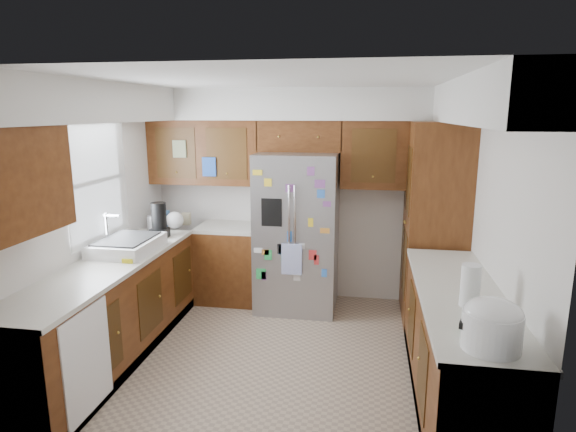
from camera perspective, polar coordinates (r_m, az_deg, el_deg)
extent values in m
plane|color=tan|center=(4.71, -1.19, -16.23)|extent=(3.60, 3.60, 0.00)
cube|color=silver|center=(5.80, 1.69, 2.37)|extent=(3.60, 0.04, 2.50)
cube|color=silver|center=(4.91, -22.36, -0.36)|extent=(0.04, 3.20, 2.50)
cube|color=silver|center=(4.31, 22.99, -2.08)|extent=(0.04, 3.20, 2.50)
cube|color=silver|center=(2.77, -7.54, -8.88)|extent=(3.60, 0.04, 2.50)
cube|color=white|center=(4.15, -1.35, 15.92)|extent=(3.60, 3.20, 0.02)
cube|color=silver|center=(5.53, 1.48, 13.08)|extent=(3.60, 0.38, 0.35)
cube|color=silver|center=(4.72, -21.42, 12.41)|extent=(0.38, 3.20, 0.35)
cube|color=silver|center=(4.15, 21.63, 12.53)|extent=(0.38, 3.20, 0.35)
cube|color=#46220D|center=(5.84, -9.72, 7.46)|extent=(1.33, 0.34, 0.75)
cube|color=#46220D|center=(5.53, 13.30, 7.05)|extent=(1.33, 0.34, 0.75)
cube|color=#46220D|center=(3.81, -29.84, 3.56)|extent=(0.34, 0.85, 0.75)
cube|color=white|center=(4.93, -21.96, 3.86)|extent=(0.02, 0.90, 1.05)
cube|color=white|center=(4.91, -21.58, 3.86)|extent=(0.01, 1.02, 1.15)
cube|color=#1F4EB4|center=(5.64, -9.33, 5.78)|extent=(0.16, 0.02, 0.22)
cube|color=#C2B994|center=(5.74, -12.74, 7.76)|extent=(0.16, 0.02, 0.20)
cube|color=#46220D|center=(4.76, -20.34, -10.85)|extent=(0.60, 2.60, 0.88)
cube|color=#46220D|center=(5.88, -6.80, -5.71)|extent=(0.75, 0.60, 0.88)
cube|color=beige|center=(4.60, -20.76, -5.56)|extent=(0.63, 2.60, 0.04)
cube|color=beige|center=(5.76, -6.91, -1.35)|extent=(0.75, 0.60, 0.04)
cube|color=black|center=(4.92, -19.99, -15.05)|extent=(0.60, 2.60, 0.10)
cube|color=white|center=(3.94, -22.64, -15.65)|extent=(0.01, 0.58, 0.80)
cube|color=#46220D|center=(4.08, 19.33, -14.72)|extent=(0.60, 2.25, 0.88)
cube|color=beige|center=(3.90, 19.81, -8.66)|extent=(0.63, 2.25, 0.04)
cube|color=black|center=(4.27, 18.94, -19.41)|extent=(0.60, 2.25, 0.10)
cube|color=#46220D|center=(5.39, 16.99, -0.82)|extent=(0.60, 0.90, 2.15)
cube|color=gray|center=(5.49, 1.10, -1.92)|extent=(0.90, 0.75, 1.80)
cylinder|color=silver|center=(5.09, 0.13, -1.33)|extent=(0.02, 0.02, 0.90)
cylinder|color=silver|center=(5.08, 0.79, -1.35)|extent=(0.02, 0.02, 0.90)
cube|color=black|center=(5.10, -1.96, 0.42)|extent=(0.22, 0.01, 0.30)
cube|color=white|center=(5.16, 0.43, -5.16)|extent=(0.22, 0.01, 0.34)
cube|color=#8C4C99|center=(5.01, 0.25, 3.32)|extent=(0.10, 0.00, 0.08)
cube|color=blue|center=(5.19, 4.31, -6.76)|extent=(0.06, 0.00, 0.09)
cube|color=orange|center=(5.22, -2.72, -4.31)|extent=(0.08, 0.00, 0.06)
cube|color=#8C4C99|center=(5.31, -2.89, -7.10)|extent=(0.05, 0.00, 0.10)
cube|color=white|center=(5.24, 1.07, -7.26)|extent=(0.08, 0.00, 0.08)
cube|color=white|center=(5.23, -3.56, -4.09)|extent=(0.10, 0.00, 0.05)
cube|color=green|center=(5.31, -3.21, -6.87)|extent=(0.11, 0.00, 0.12)
cube|color=blue|center=(5.18, -0.76, -4.02)|extent=(0.06, 0.00, 0.10)
cube|color=blue|center=(5.15, 1.06, -4.05)|extent=(0.08, 0.00, 0.07)
cube|color=#8C4C99|center=(4.96, 2.71, 5.32)|extent=(0.08, 0.00, 0.09)
cube|color=blue|center=(4.98, 3.92, 2.63)|extent=(0.08, 0.00, 0.09)
cube|color=green|center=(5.19, -0.34, -4.91)|extent=(0.09, 0.00, 0.10)
cube|color=orange|center=(5.06, 4.39, -1.75)|extent=(0.10, 0.00, 0.06)
cube|color=#8C4C99|center=(4.99, 4.63, 1.42)|extent=(0.08, 0.00, 0.06)
cube|color=red|center=(5.14, 2.93, -4.65)|extent=(0.08, 0.00, 0.11)
cube|color=black|center=(5.18, -0.88, -3.93)|extent=(0.07, 0.00, 0.11)
cube|color=yellow|center=(5.05, -2.41, 3.99)|extent=(0.08, 0.00, 0.08)
cube|color=yellow|center=(5.05, 2.70, -0.78)|extent=(0.05, 0.00, 0.09)
cube|color=blue|center=(5.12, 0.18, -2.44)|extent=(0.05, 0.00, 0.12)
cube|color=white|center=(5.13, 1.64, -3.60)|extent=(0.06, 0.00, 0.06)
cube|color=#8C4C99|center=(4.97, 3.79, 3.82)|extent=(0.11, 0.00, 0.09)
cube|color=yellow|center=(5.06, -3.65, 5.16)|extent=(0.10, 0.00, 0.06)
cube|color=red|center=(5.15, 3.39, -5.22)|extent=(0.05, 0.00, 0.11)
cube|color=green|center=(5.22, -2.38, -4.63)|extent=(0.08, 0.00, 0.11)
cube|color=#46220D|center=(5.56, 1.49, 9.46)|extent=(0.96, 0.34, 0.35)
sphere|color=#202F9D|center=(5.64, -2.38, 12.84)|extent=(0.31, 0.31, 0.31)
cylinder|color=black|center=(5.52, 2.08, 12.17)|extent=(0.31, 0.31, 0.17)
ellipsoid|color=#333338|center=(5.52, 2.09, 13.07)|extent=(0.28, 0.28, 0.13)
cube|color=white|center=(4.91, -18.51, -3.31)|extent=(0.52, 0.70, 0.12)
cube|color=black|center=(4.90, -18.56, -2.58)|extent=(0.44, 0.60, 0.02)
cylinder|color=silver|center=(4.97, -20.67, -1.39)|extent=(0.02, 0.02, 0.30)
cylinder|color=silver|center=(4.91, -20.18, 0.05)|extent=(0.16, 0.02, 0.02)
cube|color=yellow|center=(4.61, -18.04, -4.81)|extent=(0.10, 0.18, 0.04)
cube|color=black|center=(5.36, -14.95, -1.94)|extent=(0.18, 0.14, 0.10)
cylinder|color=black|center=(5.31, -15.06, 0.05)|extent=(0.16, 0.16, 0.28)
cylinder|color=gray|center=(5.56, -15.62, -0.94)|extent=(0.14, 0.14, 0.20)
sphere|color=white|center=(5.70, -13.28, -0.49)|extent=(0.20, 0.20, 0.20)
cube|color=#3F72B2|center=(5.88, -14.63, -0.27)|extent=(0.14, 0.10, 0.18)
cube|color=#BFB28C|center=(5.89, -11.99, -0.33)|extent=(0.10, 0.08, 0.14)
cylinder|color=white|center=(5.22, -16.97, -2.36)|extent=(0.08, 0.08, 0.11)
cylinder|color=white|center=(3.03, 22.98, -12.35)|extent=(0.33, 0.33, 0.22)
ellipsoid|color=white|center=(2.99, 23.16, -10.40)|extent=(0.32, 0.32, 0.14)
cube|color=black|center=(2.99, 20.06, -11.99)|extent=(0.04, 0.06, 0.04)
cylinder|color=white|center=(3.58, 20.80, -7.71)|extent=(0.13, 0.13, 0.30)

